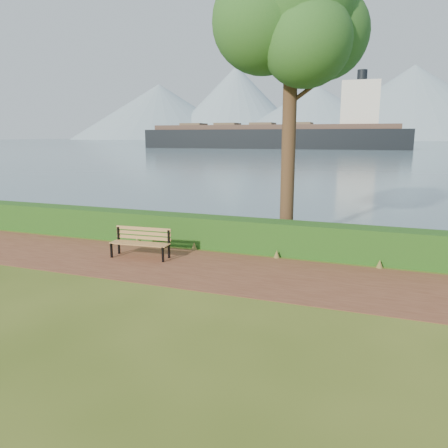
% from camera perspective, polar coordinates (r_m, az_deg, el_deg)
% --- Properties ---
extents(ground, '(140.00, 140.00, 0.00)m').
position_cam_1_polar(ground, '(11.79, -3.14, -6.26)').
color(ground, '#3D5117').
rests_on(ground, ground).
extents(path, '(40.00, 3.40, 0.01)m').
position_cam_1_polar(path, '(12.05, -2.56, -5.83)').
color(path, brown).
rests_on(path, ground).
extents(hedge, '(32.00, 0.85, 1.00)m').
position_cam_1_polar(hedge, '(13.99, 1.11, -1.27)').
color(hedge, '#184614').
rests_on(hedge, ground).
extents(water, '(700.00, 510.00, 0.00)m').
position_cam_1_polar(water, '(270.33, 19.90, 10.04)').
color(water, slate).
rests_on(water, ground).
extents(mountains, '(585.00, 190.00, 70.00)m').
position_cam_1_polar(mountains, '(417.25, 19.23, 14.16)').
color(mountains, gray).
rests_on(mountains, ground).
extents(bench, '(1.82, 0.65, 0.90)m').
position_cam_1_polar(bench, '(13.25, -10.76, -2.13)').
color(bench, black).
rests_on(bench, ground).
extents(tree, '(4.67, 4.20, 9.69)m').
position_cam_1_polar(tree, '(15.02, 8.87, 25.28)').
color(tree, '#362016').
rests_on(tree, ground).
extents(cargo_ship, '(74.09, 14.42, 22.37)m').
position_cam_1_polar(cargo_ship, '(125.77, 7.41, 11.26)').
color(cargo_ship, black).
rests_on(cargo_ship, ground).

